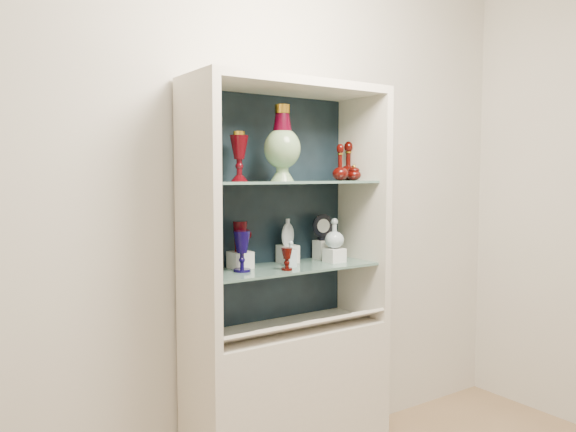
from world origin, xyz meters
TOP-DOWN VIEW (x-y plane):
  - wall_back at (0.00, 1.75)m, footprint 3.50×0.02m
  - cabinet_base at (0.00, 1.53)m, footprint 1.00×0.40m
  - cabinet_back_panel at (0.00, 1.72)m, footprint 0.98×0.02m
  - cabinet_side_left at (-0.48, 1.53)m, footprint 0.04×0.40m
  - cabinet_side_right at (0.48, 1.53)m, footprint 0.04×0.40m
  - cabinet_top_cap at (0.00, 1.53)m, footprint 1.00×0.40m
  - shelf_lower at (0.00, 1.55)m, footprint 0.92×0.34m
  - shelf_upper at (0.00, 1.55)m, footprint 0.92×0.34m
  - label_ledge at (0.00, 1.42)m, footprint 0.92×0.17m
  - label_card_0 at (0.04, 1.42)m, footprint 0.10×0.06m
  - label_card_1 at (-0.22, 1.42)m, footprint 0.10×0.06m
  - label_card_2 at (0.34, 1.42)m, footprint 0.10×0.06m
  - label_card_3 at (-0.20, 1.42)m, footprint 0.10×0.06m
  - pedestal_lamp_left at (-0.43, 1.51)m, footprint 0.11×0.11m
  - pedestal_lamp_right at (-0.24, 1.58)m, footprint 0.11×0.11m
  - enamel_urn at (-0.05, 1.50)m, footprint 0.19×0.19m
  - ruby_decanter_a at (0.30, 1.49)m, footprint 0.08×0.08m
  - ruby_decanter_b at (0.44, 1.60)m, footprint 0.10×0.10m
  - lidded_bowl at (0.40, 1.51)m, footprint 0.08×0.08m
  - cobalt_goblet at (-0.25, 1.55)m, footprint 0.11×0.11m
  - ruby_goblet_tall at (-0.39, 1.55)m, footprint 0.08×0.08m
  - ruby_goblet_small at (-0.05, 1.46)m, footprint 0.06×0.06m
  - riser_ruby_pitcher at (-0.21, 1.64)m, footprint 0.10×0.10m
  - ruby_pitcher at (-0.21, 1.64)m, footprint 0.12×0.08m
  - clear_square_bottle at (0.01, 1.53)m, footprint 0.05×0.05m
  - riser_flat_flask at (0.08, 1.65)m, footprint 0.09×0.09m
  - flat_flask at (0.08, 1.65)m, footprint 0.11×0.07m
  - riser_clear_round_decanter at (0.29, 1.53)m, footprint 0.09×0.09m
  - clear_round_decanter at (0.29, 1.53)m, footprint 0.12×0.12m
  - riser_cameo_medallion at (0.30, 1.64)m, footprint 0.08×0.08m
  - cameo_medallion at (0.30, 1.64)m, footprint 0.13×0.06m

SIDE VIEW (x-z plane):
  - cabinet_base at x=0.00m, z-range 0.00..0.75m
  - label_ledge at x=0.00m, z-range 0.74..0.82m
  - label_card_0 at x=0.04m, z-range 0.78..0.81m
  - label_card_1 at x=-0.22m, z-range 0.78..0.81m
  - label_card_2 at x=0.34m, z-range 0.78..0.81m
  - label_card_3 at x=-0.20m, z-range 0.78..0.81m
  - shelf_lower at x=0.00m, z-range 1.04..1.05m
  - riser_clear_round_decanter at x=0.29m, z-range 1.05..1.12m
  - riser_ruby_pitcher at x=-0.21m, z-range 1.05..1.13m
  - riser_flat_flask at x=0.08m, z-range 1.05..1.14m
  - riser_cameo_medallion at x=0.30m, z-range 1.05..1.15m
  - ruby_goblet_small at x=-0.05m, z-range 1.05..1.16m
  - clear_square_bottle at x=0.01m, z-range 1.05..1.18m
  - ruby_goblet_tall at x=-0.39m, z-range 1.05..1.21m
  - cobalt_goblet at x=-0.25m, z-range 1.05..1.24m
  - clear_round_decanter at x=0.29m, z-range 1.12..1.27m
  - ruby_pitcher at x=-0.21m, z-range 1.13..1.28m
  - flat_flask at x=0.08m, z-range 1.14..1.28m
  - cameo_medallion at x=0.30m, z-range 1.15..1.29m
  - cabinet_back_panel at x=0.00m, z-range 0.75..1.90m
  - cabinet_side_left at x=-0.48m, z-range 0.75..1.90m
  - cabinet_side_right at x=0.48m, z-range 0.75..1.90m
  - wall_back at x=0.00m, z-range 0.00..2.80m
  - shelf_upper at x=0.00m, z-range 1.46..1.47m
  - lidded_bowl at x=0.40m, z-range 1.47..1.55m
  - ruby_decanter_a at x=0.30m, z-range 1.47..1.68m
  - ruby_decanter_b at x=0.44m, z-range 1.47..1.69m
  - pedestal_lamp_left at x=-0.43m, z-range 1.47..1.70m
  - pedestal_lamp_right at x=-0.24m, z-range 1.47..1.70m
  - enamel_urn at x=-0.05m, z-range 1.47..1.83m
  - cabinet_top_cap at x=0.00m, z-range 1.90..1.94m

